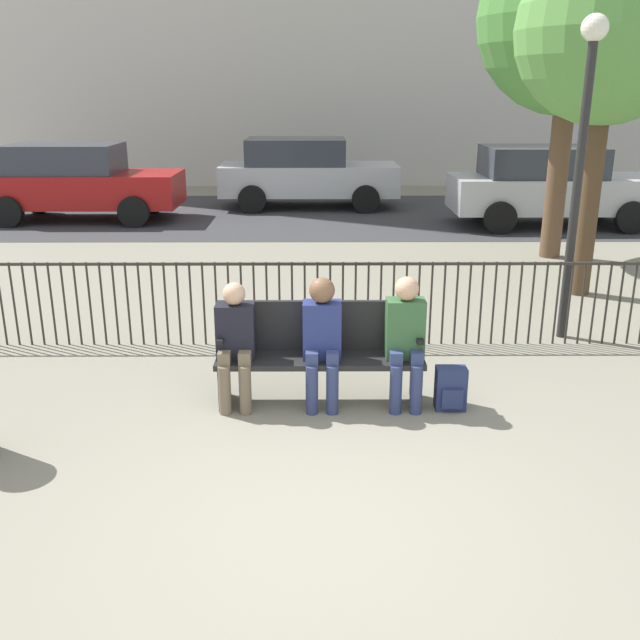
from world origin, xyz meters
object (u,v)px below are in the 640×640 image
Objects in this scene: tree_0 at (573,20)px; parked_car_1 at (77,181)px; parked_car_0 at (550,185)px; park_bench at (320,349)px; seated_person_1 at (322,335)px; parked_car_2 at (305,172)px; seated_person_0 at (235,339)px; lamp_post at (583,131)px; tree_1 at (609,33)px; seated_person_2 at (405,335)px; backpack at (451,389)px.

tree_0 is 10.25m from parked_car_1.
parked_car_0 is 1.00× the size of parked_car_1.
park_bench is 0.35× the size of tree_0.
parked_car_1 is (-5.20, 9.57, 0.17)m from seated_person_1.
park_bench is 10.78m from parked_car_1.
parked_car_2 is at bearing 19.35° from parked_car_1.
seated_person_0 is 0.27× the size of parked_car_1.
lamp_post is at bearing -105.86° from parked_car_0.
tree_0 is (4.72, 5.99, 3.12)m from seated_person_0.
tree_0 reaches higher than tree_1.
seated_person_1 is 0.28× the size of parked_car_1.
seated_person_1 reaches higher than seated_person_0.
park_bench is 1.63× the size of seated_person_0.
tree_1 is 1.10× the size of parked_car_2.
tree_1 reaches higher than seated_person_1.
parked_car_1 reaches higher than seated_person_2.
lamp_post is at bearing -71.76° from parked_car_2.
seated_person_2 is 0.29× the size of parked_car_2.
backpack is (1.17, -0.22, -0.30)m from park_bench.
tree_1 is at bearing -97.67° from tree_0.
park_bench is at bearing -61.22° from parked_car_1.
seated_person_0 is (-0.75, -0.13, 0.15)m from park_bench.
parked_car_0 is (5.55, 8.84, 0.20)m from seated_person_0.
seated_person_2 is at bearing -84.70° from parked_car_2.
lamp_post is 0.83× the size of parked_car_0.
lamp_post is at bearing 27.72° from seated_person_0.
park_bench is at bearing -135.84° from tree_1.
backpack is 0.09× the size of parked_car_2.
parked_car_0 is (4.04, 8.84, 0.17)m from seated_person_2.
parked_car_2 is at bearing 95.30° from seated_person_2.
seated_person_2 is 3.23m from lamp_post.
seated_person_2 is 11.34m from parked_car_2.
parked_car_2 is at bearing 91.49° from park_bench.
parked_car_2 is (-1.46, 11.38, 0.65)m from backpack.
parked_car_0 is at bearing 73.78° from tree_0.
park_bench is 0.54× the size of lamp_post.
lamp_post reaches higher than park_bench.
parked_car_1 is at bearing 114.86° from seated_person_0.
parked_car_1 is (-9.15, 3.58, -2.92)m from tree_0.
tree_1 is (3.65, 3.55, 2.91)m from park_bench.
parked_car_2 is at bearing 91.56° from seated_person_1.
tree_1 is 8.95m from parked_car_2.
seated_person_1 is at bearing -88.44° from parked_car_2.
tree_1 is at bearing 44.16° from park_bench.
parked_car_0 reaches higher than seated_person_1.
parked_car_0 is at bearing 67.90° from backpack.
seated_person_0 is 8.24m from tree_0.
seated_person_0 reaches higher than park_bench.
seated_person_2 is 7.46m from tree_0.
tree_0 is at bearing 65.29° from backpack.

